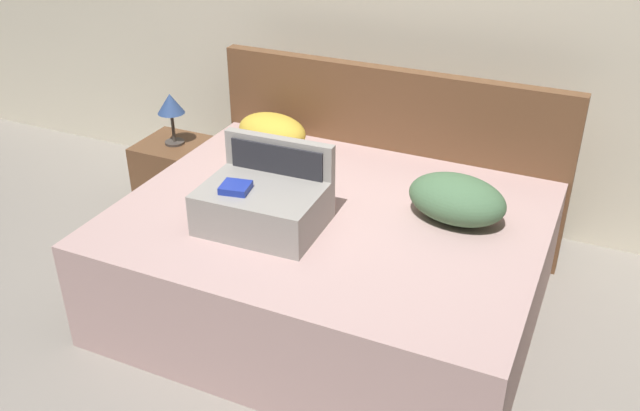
{
  "coord_description": "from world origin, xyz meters",
  "views": [
    {
      "loc": [
        1.15,
        -2.23,
        2.22
      ],
      "look_at": [
        0.0,
        0.28,
        0.67
      ],
      "focal_mm": 38.81,
      "sensor_mm": 36.0,
      "label": 1
    }
  ],
  "objects_px": {
    "hard_case_large": "(263,202)",
    "pillow_near_headboard": "(272,131)",
    "bed": "(330,262)",
    "nightstand": "(179,178)",
    "table_lamp": "(171,106)",
    "pillow_center_head": "(457,199)"
  },
  "relations": [
    {
      "from": "hard_case_large",
      "to": "pillow_near_headboard",
      "type": "height_order",
      "value": "hard_case_large"
    },
    {
      "from": "bed",
      "to": "nightstand",
      "type": "relative_size",
      "value": 4.25
    },
    {
      "from": "pillow_near_headboard",
      "to": "nightstand",
      "type": "height_order",
      "value": "pillow_near_headboard"
    },
    {
      "from": "hard_case_large",
      "to": "table_lamp",
      "type": "bearing_deg",
      "value": 141.81
    },
    {
      "from": "hard_case_large",
      "to": "pillow_center_head",
      "type": "bearing_deg",
      "value": 25.92
    },
    {
      "from": "nightstand",
      "to": "bed",
      "type": "bearing_deg",
      "value": -22.74
    },
    {
      "from": "hard_case_large",
      "to": "table_lamp",
      "type": "distance_m",
      "value": 1.3
    },
    {
      "from": "hard_case_large",
      "to": "pillow_center_head",
      "type": "xyz_separation_m",
      "value": [
        0.79,
        0.42,
        -0.01
      ]
    },
    {
      "from": "hard_case_large",
      "to": "nightstand",
      "type": "relative_size",
      "value": 1.19
    },
    {
      "from": "bed",
      "to": "hard_case_large",
      "type": "relative_size",
      "value": 3.59
    },
    {
      "from": "bed",
      "to": "pillow_center_head",
      "type": "bearing_deg",
      "value": 18.5
    },
    {
      "from": "bed",
      "to": "table_lamp",
      "type": "xyz_separation_m",
      "value": [
        -1.28,
        0.54,
        0.43
      ]
    },
    {
      "from": "pillow_near_headboard",
      "to": "table_lamp",
      "type": "xyz_separation_m",
      "value": [
        -0.67,
        -0.03,
        0.05
      ]
    },
    {
      "from": "pillow_near_headboard",
      "to": "table_lamp",
      "type": "distance_m",
      "value": 0.67
    },
    {
      "from": "table_lamp",
      "to": "bed",
      "type": "bearing_deg",
      "value": -22.74
    },
    {
      "from": "pillow_near_headboard",
      "to": "bed",
      "type": "bearing_deg",
      "value": -42.72
    },
    {
      "from": "bed",
      "to": "table_lamp",
      "type": "bearing_deg",
      "value": 157.26
    },
    {
      "from": "nightstand",
      "to": "table_lamp",
      "type": "xyz_separation_m",
      "value": [
        0.0,
        -0.0,
        0.48
      ]
    },
    {
      "from": "pillow_near_headboard",
      "to": "hard_case_large",
      "type": "bearing_deg",
      "value": -64.56
    },
    {
      "from": "pillow_center_head",
      "to": "nightstand",
      "type": "relative_size",
      "value": 0.99
    },
    {
      "from": "table_lamp",
      "to": "nightstand",
      "type": "bearing_deg",
      "value": 90.0
    },
    {
      "from": "hard_case_large",
      "to": "pillow_near_headboard",
      "type": "distance_m",
      "value": 0.88
    }
  ]
}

